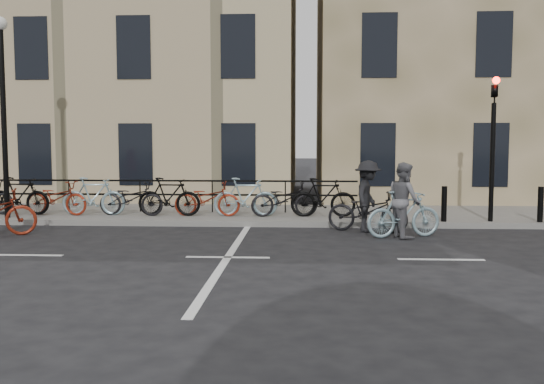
# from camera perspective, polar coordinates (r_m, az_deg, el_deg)

# --- Properties ---
(ground) EXTENTS (120.00, 120.00, 0.00)m
(ground) POSITION_cam_1_polar(r_m,az_deg,el_deg) (11.59, -4.19, -6.17)
(ground) COLOR black
(ground) RESTS_ON ground
(sidewalk) EXTENTS (46.00, 4.00, 0.15)m
(sidewalk) POSITION_cam_1_polar(r_m,az_deg,el_deg) (18.25, -14.31, -1.98)
(sidewalk) COLOR slate
(sidewalk) RESTS_ON ground
(building_east) EXTENTS (14.00, 10.00, 12.00)m
(building_east) POSITION_cam_1_polar(r_m,az_deg,el_deg) (25.72, 20.73, 13.42)
(building_east) COLOR #867650
(building_east) RESTS_ON sidewalk
(building_west) EXTENTS (20.00, 10.00, 10.00)m
(building_west) POSITION_cam_1_polar(r_m,az_deg,el_deg) (26.59, -20.44, 10.97)
(building_west) COLOR #CDBC8B
(building_west) RESTS_ON sidewalk
(traffic_light) EXTENTS (0.18, 0.30, 3.90)m
(traffic_light) POSITION_cam_1_polar(r_m,az_deg,el_deg) (16.32, 20.11, 5.43)
(traffic_light) COLOR black
(traffic_light) RESTS_ON sidewalk
(lamp_post) EXTENTS (0.36, 0.36, 5.28)m
(lamp_post) POSITION_cam_1_polar(r_m,az_deg,el_deg) (17.63, -24.01, 8.62)
(lamp_post) COLOR black
(lamp_post) RESTS_ON sidewalk
(bollard_east) EXTENTS (0.14, 0.14, 0.90)m
(bollard_east) POSITION_cam_1_polar(r_m,az_deg,el_deg) (16.01, 15.89, -1.08)
(bollard_east) COLOR black
(bollard_east) RESTS_ON sidewalk
(bollard_west) EXTENTS (0.14, 0.14, 0.90)m
(bollard_west) POSITION_cam_1_polar(r_m,az_deg,el_deg) (16.71, 23.95, -1.08)
(bollard_west) COLOR black
(bollard_west) RESTS_ON sidewalk
(parked_bikes) EXTENTS (11.45, 1.23, 1.05)m
(parked_bikes) POSITION_cam_1_polar(r_m,az_deg,el_deg) (16.94, -11.51, -0.51)
(parked_bikes) COLOR black
(parked_bikes) RESTS_ON sidewalk
(cyclist_grey) EXTENTS (1.85, 0.99, 1.72)m
(cyclist_grey) POSITION_cam_1_polar(r_m,az_deg,el_deg) (14.11, 12.32, -1.41)
(cyclist_grey) COLOR #8BADB6
(cyclist_grey) RESTS_ON ground
(cyclist_dark) EXTENTS (2.06, 1.26, 1.73)m
(cyclist_dark) POSITION_cam_1_polar(r_m,az_deg,el_deg) (14.80, 8.99, -1.11)
(cyclist_dark) COLOR black
(cyclist_dark) RESTS_ON ground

